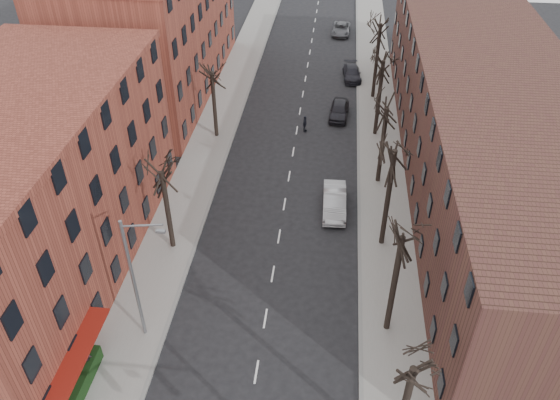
% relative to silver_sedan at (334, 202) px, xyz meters
% --- Properties ---
extents(sidewalk_left, '(4.00, 90.00, 0.15)m').
position_rel_silver_sedan_xyz_m(sidewalk_left, '(-12.00, 11.33, -0.76)').
color(sidewalk_left, gray).
rests_on(sidewalk_left, ground).
extents(sidewalk_right, '(4.00, 90.00, 0.15)m').
position_rel_silver_sedan_xyz_m(sidewalk_right, '(4.00, 11.33, -0.76)').
color(sidewalk_right, gray).
rests_on(sidewalk_right, ground).
extents(building_left_near, '(12.00, 26.00, 12.00)m').
position_rel_silver_sedan_xyz_m(building_left_near, '(-20.00, -8.67, 5.16)').
color(building_left_near, brown).
rests_on(building_left_near, ground).
extents(building_left_far, '(12.00, 28.00, 14.00)m').
position_rel_silver_sedan_xyz_m(building_left_far, '(-20.00, 20.33, 6.16)').
color(building_left_far, brown).
rests_on(building_left_far, ground).
extents(building_right, '(12.00, 50.00, 10.00)m').
position_rel_silver_sedan_xyz_m(building_right, '(12.00, 6.33, 4.16)').
color(building_right, '#482A21').
rests_on(building_right, ground).
extents(awning_left, '(1.20, 7.00, 0.15)m').
position_rel_silver_sedan_xyz_m(awning_left, '(-13.40, -17.67, -0.84)').
color(awning_left, maroon).
rests_on(awning_left, ground).
extents(hedge, '(0.80, 6.00, 1.00)m').
position_rel_silver_sedan_xyz_m(hedge, '(-13.50, -18.67, -0.19)').
color(hedge, '#183612').
rests_on(hedge, sidewalk_left).
extents(tree_right_b, '(5.20, 5.20, 10.80)m').
position_rel_silver_sedan_xyz_m(tree_right_b, '(3.60, -11.67, -0.84)').
color(tree_right_b, black).
rests_on(tree_right_b, ground).
extents(tree_right_c, '(5.20, 5.20, 11.60)m').
position_rel_silver_sedan_xyz_m(tree_right_c, '(3.60, -3.67, -0.84)').
color(tree_right_c, black).
rests_on(tree_right_c, ground).
extents(tree_right_d, '(5.20, 5.20, 10.00)m').
position_rel_silver_sedan_xyz_m(tree_right_d, '(3.60, 4.33, -0.84)').
color(tree_right_d, black).
rests_on(tree_right_d, ground).
extents(tree_right_e, '(5.20, 5.20, 10.80)m').
position_rel_silver_sedan_xyz_m(tree_right_e, '(3.60, 12.33, -0.84)').
color(tree_right_e, black).
rests_on(tree_right_e, ground).
extents(tree_right_f, '(5.20, 5.20, 11.60)m').
position_rel_silver_sedan_xyz_m(tree_right_f, '(3.60, 20.33, -0.84)').
color(tree_right_f, black).
rests_on(tree_right_f, ground).
extents(tree_left_a, '(5.20, 5.20, 9.50)m').
position_rel_silver_sedan_xyz_m(tree_left_a, '(-11.60, -5.67, -0.84)').
color(tree_left_a, black).
rests_on(tree_left_a, ground).
extents(tree_left_b, '(5.20, 5.20, 9.50)m').
position_rel_silver_sedan_xyz_m(tree_left_b, '(-11.60, 10.33, -0.84)').
color(tree_left_b, black).
rests_on(tree_left_b, ground).
extents(streetlight, '(2.45, 0.22, 9.03)m').
position_rel_silver_sedan_xyz_m(streetlight, '(-11.03, -13.67, 4.17)').
color(streetlight, slate).
rests_on(streetlight, ground).
extents(silver_sedan, '(1.93, 5.15, 1.68)m').
position_rel_silver_sedan_xyz_m(silver_sedan, '(0.00, 0.00, 0.00)').
color(silver_sedan, '#A2A4A8').
rests_on(silver_sedan, ground).
extents(parked_car_near, '(2.16, 4.69, 1.56)m').
position_rel_silver_sedan_xyz_m(parked_car_near, '(0.04, 15.55, -0.06)').
color(parked_car_near, black).
rests_on(parked_car_near, ground).
extents(parked_car_mid, '(2.34, 4.86, 1.37)m').
position_rel_silver_sedan_xyz_m(parked_car_mid, '(1.30, 24.92, -0.16)').
color(parked_car_mid, black).
rests_on(parked_car_mid, ground).
extents(parked_car_far, '(2.53, 5.11, 1.39)m').
position_rel_silver_sedan_xyz_m(parked_car_far, '(-0.20, 39.15, -0.14)').
color(parked_car_far, '#56575D').
rests_on(parked_car_far, ground).
extents(pedestrian_b, '(0.91, 0.74, 1.76)m').
position_rel_silver_sedan_xyz_m(pedestrian_b, '(-13.60, -16.63, 0.19)').
color(pedestrian_b, black).
rests_on(pedestrian_b, sidewalk_left).
extents(pedestrian_crossing, '(0.56, 1.03, 1.66)m').
position_rel_silver_sedan_xyz_m(pedestrian_crossing, '(-3.22, 12.20, -0.01)').
color(pedestrian_crossing, black).
rests_on(pedestrian_crossing, ground).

